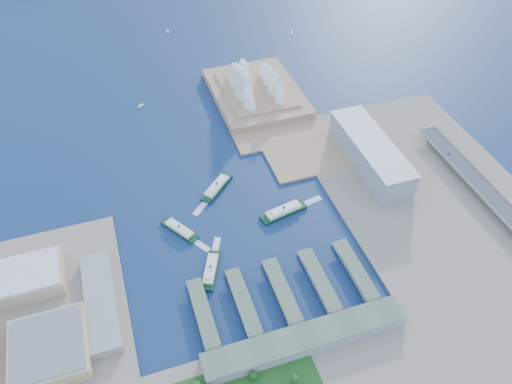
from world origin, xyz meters
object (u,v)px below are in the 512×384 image
object	(u,v)px
opera_house	(256,79)
toaster_building	(370,153)
ferry_b	(217,186)
car_c	(449,154)
ferry_d	(284,210)
ferry_c	(211,269)
ferry_a	(179,228)

from	to	relation	value
opera_house	toaster_building	size ratio (longest dim) A/B	1.16
opera_house	ferry_b	size ratio (longest dim) A/B	3.23
car_c	ferry_d	bearing A→B (deg)	-175.99
toaster_building	car_c	xyz separation A→B (m)	(101.00, -30.46, -5.04)
ferry_c	ferry_d	distance (m)	119.41
toaster_building	car_c	size ratio (longest dim) A/B	36.93
ferry_c	car_c	bearing A→B (deg)	-143.77
toaster_building	ferry_a	world-z (taller)	toaster_building
ferry_c	ferry_d	world-z (taller)	ferry_d
car_c	ferry_a	bearing A→B (deg)	-179.18
opera_house	ferry_a	world-z (taller)	opera_house
opera_house	ferry_b	distance (m)	215.13
opera_house	car_c	xyz separation A→B (m)	(191.00, -230.46, -16.54)
ferry_a	ferry_d	bearing A→B (deg)	-38.10
ferry_b	ferry_c	xyz separation A→B (m)	(-40.41, -122.56, -0.29)
ferry_a	ferry_c	bearing A→B (deg)	-106.71
opera_house	ferry_b	world-z (taller)	opera_house
opera_house	ferry_d	bearing A→B (deg)	-101.07
ferry_a	car_c	xyz separation A→B (m)	(364.27, 5.18, 10.71)
ferry_d	ferry_a	bearing A→B (deg)	73.26
opera_house	ferry_a	size ratio (longest dim) A/B	3.58
car_c	toaster_building	bearing A→B (deg)	163.22
ferry_d	car_c	world-z (taller)	car_c
opera_house	toaster_building	world-z (taller)	opera_house
ferry_a	ferry_b	size ratio (longest dim) A/B	0.90
ferry_c	ferry_a	bearing A→B (deg)	-49.65
opera_house	car_c	world-z (taller)	opera_house
car_c	ferry_c	bearing A→B (deg)	-168.04
ferry_c	ferry_d	bearing A→B (deg)	-127.64
ferry_b	car_c	world-z (taller)	car_c
ferry_c	car_c	distance (m)	352.52
toaster_building	ferry_d	size ratio (longest dim) A/B	2.62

